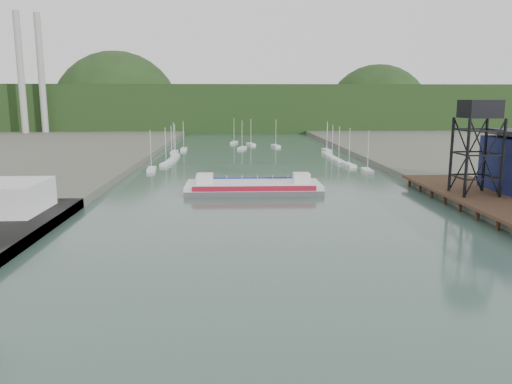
{
  "coord_description": "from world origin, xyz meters",
  "views": [
    {
      "loc": [
        -6.22,
        -24.73,
        18.27
      ],
      "look_at": [
        -2.82,
        51.6,
        4.0
      ],
      "focal_mm": 35.0,
      "sensor_mm": 36.0,
      "label": 1
    }
  ],
  "objects": [
    {
      "name": "lift_tower",
      "position": [
        35.0,
        58.0,
        15.65
      ],
      "size": [
        6.5,
        6.5,
        16.0
      ],
      "color": "black",
      "rests_on": "east_pier"
    },
    {
      "name": "marina_sailboats",
      "position": [
        0.08,
        138.46,
        0.35
      ],
      "size": [
        57.71,
        92.65,
        0.9
      ],
      "color": "silver",
      "rests_on": "ground"
    },
    {
      "name": "smokestacks",
      "position": [
        -106.0,
        232.5,
        30.0
      ],
      "size": [
        11.2,
        8.2,
        60.0
      ],
      "color": "#9F9F9A",
      "rests_on": "ground"
    },
    {
      "name": "distant_hills",
      "position": [
        -3.98,
        301.35,
        10.38
      ],
      "size": [
        500.0,
        120.0,
        80.0
      ],
      "color": "#1C3316",
      "rests_on": "ground"
    },
    {
      "name": "chain_ferry",
      "position": [
        -2.42,
        72.63,
        1.1
      ],
      "size": [
        26.61,
        10.91,
        3.83
      ],
      "rotation": [
        0.0,
        0.0,
        0.0
      ],
      "color": "#4D4D4F",
      "rests_on": "ground"
    }
  ]
}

